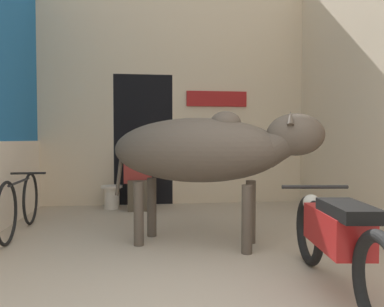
{
  "coord_description": "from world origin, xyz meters",
  "views": [
    {
      "loc": [
        -0.52,
        -2.28,
        1.16
      ],
      "look_at": [
        0.01,
        1.96,
        0.99
      ],
      "focal_mm": 35.0,
      "sensor_mm": 36.0,
      "label": 1
    }
  ],
  "objects_px": {
    "bicycle": "(20,204)",
    "shopkeeper_seated": "(138,172)",
    "plastic_stool": "(112,196)",
    "motorcycle_near": "(337,237)",
    "cow": "(206,150)"
  },
  "relations": [
    {
      "from": "shopkeeper_seated",
      "to": "plastic_stool",
      "type": "bearing_deg",
      "value": 163.46
    },
    {
      "from": "cow",
      "to": "plastic_stool",
      "type": "xyz_separation_m",
      "value": [
        -1.21,
        2.28,
        -0.83
      ]
    },
    {
      "from": "motorcycle_near",
      "to": "cow",
      "type": "bearing_deg",
      "value": 118.73
    },
    {
      "from": "motorcycle_near",
      "to": "shopkeeper_seated",
      "type": "xyz_separation_m",
      "value": [
        -1.54,
        3.54,
        0.2
      ]
    },
    {
      "from": "shopkeeper_seated",
      "to": "plastic_stool",
      "type": "distance_m",
      "value": 0.62
    },
    {
      "from": "motorcycle_near",
      "to": "shopkeeper_seated",
      "type": "height_order",
      "value": "shopkeeper_seated"
    },
    {
      "from": "shopkeeper_seated",
      "to": "bicycle",
      "type": "bearing_deg",
      "value": -135.11
    },
    {
      "from": "bicycle",
      "to": "shopkeeper_seated",
      "type": "height_order",
      "value": "shopkeeper_seated"
    },
    {
      "from": "bicycle",
      "to": "shopkeeper_seated",
      "type": "xyz_separation_m",
      "value": [
        1.4,
        1.39,
        0.27
      ]
    },
    {
      "from": "cow",
      "to": "shopkeeper_seated",
      "type": "distance_m",
      "value": 2.32
    },
    {
      "from": "bicycle",
      "to": "motorcycle_near",
      "type": "bearing_deg",
      "value": -36.15
    },
    {
      "from": "motorcycle_near",
      "to": "bicycle",
      "type": "bearing_deg",
      "value": 143.85
    },
    {
      "from": "cow",
      "to": "motorcycle_near",
      "type": "relative_size",
      "value": 1.21
    },
    {
      "from": "cow",
      "to": "plastic_stool",
      "type": "distance_m",
      "value": 2.71
    },
    {
      "from": "bicycle",
      "to": "plastic_stool",
      "type": "relative_size",
      "value": 4.43
    }
  ]
}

